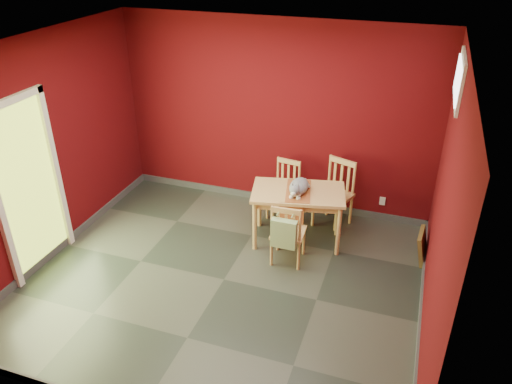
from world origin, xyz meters
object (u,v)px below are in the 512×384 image
(dining_table, at_px, (298,197))
(picture_frame, at_px, (422,246))
(chair_near, at_px, (288,232))
(tote_bag, at_px, (284,234))
(chair_far_right, at_px, (335,193))
(chair_far_left, at_px, (284,189))
(cat, at_px, (299,184))

(dining_table, distance_m, picture_frame, 1.66)
(chair_near, bearing_deg, tote_bag, -87.97)
(dining_table, height_order, chair_near, chair_near)
(chair_far_right, relative_size, picture_frame, 2.33)
(chair_far_left, bearing_deg, dining_table, -59.00)
(chair_far_right, xyz_separation_m, cat, (-0.37, -0.59, 0.37))
(chair_far_left, xyz_separation_m, cat, (0.35, -0.59, 0.43))
(cat, relative_size, picture_frame, 1.17)
(tote_bag, xyz_separation_m, picture_frame, (1.57, 0.79, -0.35))
(chair_far_right, relative_size, chair_near, 1.12)
(chair_far_left, height_order, picture_frame, chair_far_left)
(chair_far_left, bearing_deg, chair_far_right, -0.04)
(cat, bearing_deg, chair_far_left, 123.37)
(chair_near, distance_m, picture_frame, 1.70)
(dining_table, xyz_separation_m, chair_far_left, (-0.34, 0.56, -0.22))
(chair_near, xyz_separation_m, cat, (-0.00, 0.48, 0.42))
(picture_frame, bearing_deg, chair_near, -159.73)
(cat, bearing_deg, chair_near, -86.73)
(dining_table, xyz_separation_m, chair_far_right, (0.38, 0.56, -0.16))
(dining_table, xyz_separation_m, picture_frame, (1.59, 0.07, -0.44))
(picture_frame, bearing_deg, tote_bag, -153.27)
(chair_far_left, bearing_deg, chair_near, -71.94)
(dining_table, distance_m, tote_bag, 0.73)
(picture_frame, bearing_deg, chair_far_right, 157.84)
(picture_frame, bearing_deg, dining_table, -177.58)
(chair_far_right, bearing_deg, picture_frame, -22.16)
(chair_far_right, xyz_separation_m, tote_bag, (-0.36, -1.29, 0.06))
(chair_near, relative_size, picture_frame, 2.08)
(dining_table, relative_size, chair_far_left, 1.55)
(chair_far_left, xyz_separation_m, picture_frame, (1.93, -0.49, -0.23))
(chair_far_right, height_order, cat, cat)
(chair_far_right, distance_m, picture_frame, 1.34)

